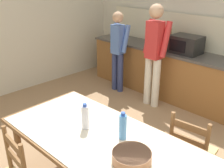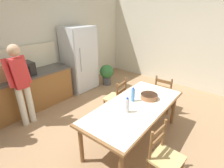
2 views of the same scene
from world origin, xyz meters
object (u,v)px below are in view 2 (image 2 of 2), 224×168
Objects in this scene: serving_bowl at (149,96)px; chair_side_far_right at (116,98)px; person_at_counter at (21,82)px; dining_table at (135,109)px; bottle_near_centre at (127,105)px; chair_head_end at (164,94)px; potted_plant at (107,73)px; refrigerator at (80,59)px; microwave at (22,70)px; bottle_off_centre at (133,95)px; chair_side_near_left at (164,157)px.

serving_bowl is 0.94m from chair_side_far_right.
person_at_counter is (-1.40, 2.13, 0.16)m from serving_bowl.
bottle_near_centre is (-0.27, -0.01, 0.20)m from dining_table.
chair_head_end is 1.36× the size of potted_plant.
refrigerator is 2.02m from person_at_counter.
microwave is at bearing 169.43° from potted_plant.
chair_head_end is at bearing -3.63° from bottle_off_centre.
chair_side_far_right is at bearing 46.57° from chair_head_end.
bottle_near_centre is 0.16× the size of person_at_counter.
bottle_off_centre reaches higher than chair_side_near_left.
bottle_off_centre is 0.88m from chair_side_far_right.
refrigerator reaches higher than microwave.
microwave is 2.89m from serving_bowl.
microwave is 0.55× the size of chair_side_far_right.
microwave is at bearing 98.18° from chair_side_near_left.
chair_side_far_right is 1.36× the size of potted_plant.
chair_side_near_left is at bearing -119.62° from dining_table.
dining_table is 6.80× the size of serving_bowl.
serving_bowl is 2.58m from potted_plant.
serving_bowl is at bearing -34.07° from bottle_off_centre.
person_at_counter is 2.74m from potted_plant.
chair_side_near_left is at bearing 111.08° from chair_head_end.
microwave is at bearing 106.10° from dining_table.
dining_table is (-0.93, -2.57, -0.24)m from refrigerator.
chair_side_near_left reaches higher than serving_bowl.
bottle_near_centre is 0.30× the size of chair_head_end.
microwave is 2.65m from bottle_near_centre.
chair_side_near_left is (-0.91, -1.59, 0.00)m from chair_side_far_right.
bottle_near_centre is (0.48, -2.60, -0.16)m from microwave.
dining_table is (0.75, -2.59, -0.36)m from microwave.
dining_table reaches higher than potted_plant.
dining_table is 1.25× the size of person_at_counter.
chair_head_end is (2.11, -2.55, -0.61)m from microwave.
bottle_off_centre is at bearing -108.73° from refrigerator.
serving_bowl is (0.38, -0.06, 0.12)m from dining_table.
dining_table is 0.25m from bottle_off_centre.
potted_plant is (2.40, -0.45, -0.66)m from microwave.
bottle_near_centre is at bearing -178.04° from dining_table.
person_at_counter reaches higher than chair_head_end.
bottle_off_centre is 0.30× the size of chair_head_end.
bottle_near_centre is at bearing -160.05° from bottle_off_centre.
chair_side_far_right is (0.36, 0.67, -0.45)m from bottle_off_centre.
serving_bowl is (1.13, -2.65, -0.23)m from microwave.
chair_side_far_right is 0.52× the size of person_at_counter.
person_at_counter reaches higher than chair_side_near_left.
bottle_near_centre reaches higher than dining_table.
bottle_off_centre is (0.10, 0.13, 0.20)m from dining_table.
microwave is at bearing 35.90° from chair_head_end.
bottle_off_centre is 1.16m from chair_side_near_left.
chair_side_near_left is at bearing -85.01° from microwave.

